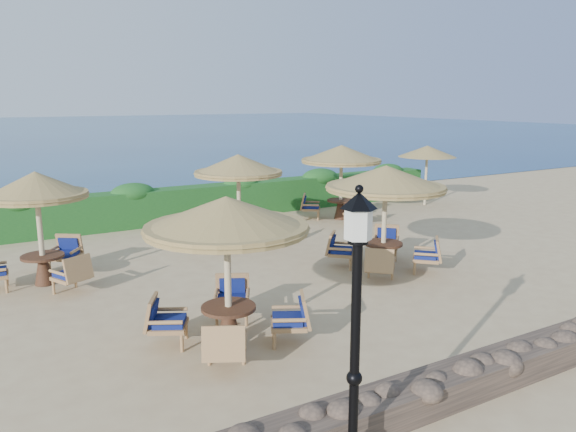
{
  "coord_description": "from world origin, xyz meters",
  "views": [
    {
      "loc": [
        -8.34,
        -11.4,
        4.26
      ],
      "look_at": [
        -1.25,
        0.75,
        1.3
      ],
      "focal_mm": 35.0,
      "sensor_mm": 36.0,
      "label": 1
    }
  ],
  "objects_px": {
    "cafe_set_2": "(38,210)",
    "extra_parasol": "(427,151)",
    "lamp_post": "(355,349)",
    "cafe_set_4": "(341,166)",
    "cafe_set_1": "(385,197)",
    "cafe_set_0": "(227,244)",
    "cafe_set_3": "(239,181)"
  },
  "relations": [
    {
      "from": "lamp_post",
      "to": "extra_parasol",
      "type": "height_order",
      "value": "lamp_post"
    },
    {
      "from": "extra_parasol",
      "to": "cafe_set_4",
      "type": "relative_size",
      "value": 0.84
    },
    {
      "from": "lamp_post",
      "to": "cafe_set_3",
      "type": "xyz_separation_m",
      "value": [
        3.47,
        10.32,
        0.32
      ]
    },
    {
      "from": "cafe_set_2",
      "to": "cafe_set_1",
      "type": "bearing_deg",
      "value": -22.17
    },
    {
      "from": "cafe_set_0",
      "to": "cafe_set_4",
      "type": "distance_m",
      "value": 10.86
    },
    {
      "from": "lamp_post",
      "to": "cafe_set_2",
      "type": "bearing_deg",
      "value": 103.37
    },
    {
      "from": "cafe_set_0",
      "to": "cafe_set_2",
      "type": "relative_size",
      "value": 1.03
    },
    {
      "from": "extra_parasol",
      "to": "cafe_set_4",
      "type": "distance_m",
      "value": 4.62
    },
    {
      "from": "cafe_set_1",
      "to": "cafe_set_2",
      "type": "xyz_separation_m",
      "value": [
        -7.56,
        3.08,
        -0.11
      ]
    },
    {
      "from": "cafe_set_1",
      "to": "cafe_set_4",
      "type": "xyz_separation_m",
      "value": [
        2.6,
        5.5,
        0.05
      ]
    },
    {
      "from": "cafe_set_0",
      "to": "cafe_set_3",
      "type": "relative_size",
      "value": 1.03
    },
    {
      "from": "cafe_set_1",
      "to": "cafe_set_4",
      "type": "relative_size",
      "value": 1.05
    },
    {
      "from": "cafe_set_0",
      "to": "cafe_set_1",
      "type": "xyz_separation_m",
      "value": [
        5.19,
        2.06,
        0.03
      ]
    },
    {
      "from": "cafe_set_2",
      "to": "cafe_set_0",
      "type": "bearing_deg",
      "value": -65.24
    },
    {
      "from": "cafe_set_2",
      "to": "extra_parasol",
      "type": "bearing_deg",
      "value": 11.27
    },
    {
      "from": "cafe_set_4",
      "to": "cafe_set_0",
      "type": "bearing_deg",
      "value": -135.87
    },
    {
      "from": "cafe_set_3",
      "to": "cafe_set_4",
      "type": "distance_m",
      "value": 4.69
    },
    {
      "from": "lamp_post",
      "to": "cafe_set_3",
      "type": "relative_size",
      "value": 1.2
    },
    {
      "from": "cafe_set_4",
      "to": "extra_parasol",
      "type": "bearing_deg",
      "value": 6.55
    },
    {
      "from": "cafe_set_0",
      "to": "cafe_set_2",
      "type": "height_order",
      "value": "same"
    },
    {
      "from": "extra_parasol",
      "to": "cafe_set_4",
      "type": "xyz_separation_m",
      "value": [
        -4.59,
        -0.53,
        -0.25
      ]
    },
    {
      "from": "cafe_set_2",
      "to": "cafe_set_3",
      "type": "relative_size",
      "value": 1.01
    },
    {
      "from": "lamp_post",
      "to": "cafe_set_0",
      "type": "height_order",
      "value": "lamp_post"
    },
    {
      "from": "cafe_set_0",
      "to": "cafe_set_4",
      "type": "relative_size",
      "value": 1.0
    },
    {
      "from": "cafe_set_4",
      "to": "cafe_set_1",
      "type": "bearing_deg",
      "value": -115.34
    },
    {
      "from": "cafe_set_3",
      "to": "cafe_set_4",
      "type": "height_order",
      "value": "same"
    },
    {
      "from": "extra_parasol",
      "to": "cafe_set_1",
      "type": "height_order",
      "value": "cafe_set_1"
    },
    {
      "from": "cafe_set_0",
      "to": "cafe_set_2",
      "type": "bearing_deg",
      "value": 114.76
    },
    {
      "from": "lamp_post",
      "to": "cafe_set_2",
      "type": "distance_m",
      "value": 9.31
    },
    {
      "from": "extra_parasol",
      "to": "cafe_set_3",
      "type": "distance_m",
      "value": 9.29
    },
    {
      "from": "extra_parasol",
      "to": "cafe_set_2",
      "type": "bearing_deg",
      "value": -168.73
    },
    {
      "from": "extra_parasol",
      "to": "cafe_set_4",
      "type": "bearing_deg",
      "value": -173.45
    }
  ]
}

